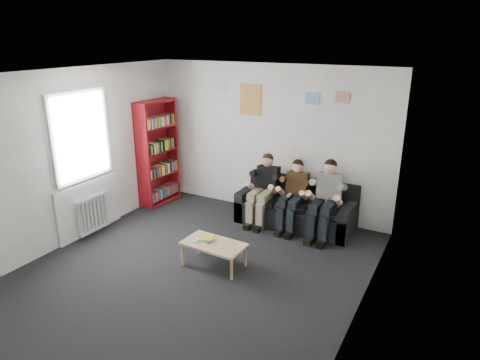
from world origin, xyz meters
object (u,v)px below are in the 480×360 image
Objects in this scene: sofa at (296,210)px; bookshelf at (158,153)px; person_middle at (293,196)px; person_right at (325,200)px; person_left at (263,190)px; coffee_table at (214,246)px.

sofa is 0.99× the size of bookshelf.
sofa is 0.37m from person_middle.
sofa is at bearing 152.25° from person_right.
bookshelf is 1.64× the size of person_left.
person_right reaches higher than person_middle.
person_left is at bearing -161.31° from sofa.
person_middle is 0.94× the size of person_right.
bookshelf is at bearing -174.82° from sofa.
person_middle is (0.00, -0.19, 0.32)m from sofa.
sofa is at bearing 14.54° from person_left.
sofa is 1.96m from coffee_table.
person_middle is (0.52, 1.70, 0.28)m from coffee_table.
person_right is (1.11, -0.00, 0.02)m from person_left.
person_right is at bearing -18.93° from sofa.
bookshelf is at bearing 177.49° from person_left.
person_middle is 0.56m from person_right.
person_left is 0.55m from person_middle.
sofa is 1.57× the size of person_right.
coffee_table is 1.80m from person_middle.
person_right reaches higher than coffee_table.
person_right reaches higher than person_left.
bookshelf is (-2.76, -0.25, 0.73)m from sofa.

